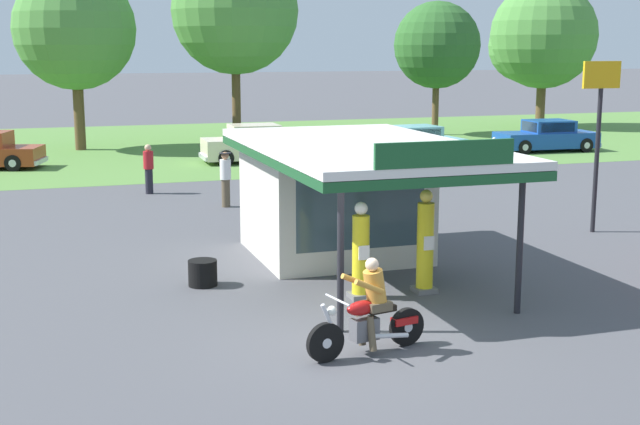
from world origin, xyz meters
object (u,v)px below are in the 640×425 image
gas_pump_nearside (361,255)px  spare_tire_stack (203,273)px  gas_pump_offside (425,245)px  bystander_admiring_sedan (149,168)px  parked_car_back_row_left (258,145)px  parked_car_second_row_spare (546,137)px  roadside_pole_sign (599,116)px  motorcycle_with_rider (369,314)px  bystander_chatting_near_pumps (226,178)px  parked_car_back_row_far_left (407,146)px

gas_pump_nearside → spare_tire_stack: gas_pump_nearside is taller
spare_tire_stack → gas_pump_offside: bearing=-24.0°
bystander_admiring_sedan → spare_tire_stack: 11.91m
parked_car_back_row_left → bystander_admiring_sedan: bearing=-128.8°
gas_pump_nearside → parked_car_second_row_spare: size_ratio=0.39×
parked_car_second_row_spare → roadside_pole_sign: size_ratio=1.10×
motorcycle_with_rider → roadside_pole_sign: 11.63m
motorcycle_with_rider → parked_car_back_row_left: 23.89m
spare_tire_stack → roadside_pole_sign: bearing=10.6°
bystander_chatting_near_pumps → roadside_pole_sign: roadside_pole_sign is taller
parked_car_back_row_far_left → roadside_pole_sign: size_ratio=1.18×
parked_car_back_row_left → spare_tire_stack: parked_car_back_row_left is taller
parked_car_back_row_left → bystander_admiring_sedan: bystander_admiring_sedan is taller
bystander_chatting_near_pumps → bystander_admiring_sedan: bearing=121.2°
motorcycle_with_rider → parked_car_back_row_left: (4.04, 23.54, 0.08)m
gas_pump_nearside → bystander_admiring_sedan: 13.96m
parked_car_back_row_left → bystander_admiring_sedan: size_ratio=3.02×
gas_pump_offside → motorcycle_with_rider: (-2.34, -2.96, -0.31)m
motorcycle_with_rider → bystander_chatting_near_pumps: (0.50, 13.50, 0.27)m
gas_pump_offside → spare_tire_stack: (-4.17, 1.86, -0.70)m
parked_car_second_row_spare → bystander_admiring_sedan: bearing=-161.8°
motorcycle_with_rider → bystander_chatting_near_pumps: size_ratio=1.27×
parked_car_back_row_far_left → bystander_chatting_near_pumps: (-9.50, -7.82, 0.21)m
gas_pump_nearside → motorcycle_with_rider: 3.13m
gas_pump_offside → bystander_chatting_near_pumps: (-1.85, 10.53, -0.05)m
motorcycle_with_rider → bystander_admiring_sedan: (-1.45, 16.71, 0.23)m
spare_tire_stack → bystander_admiring_sedan: bearing=88.2°
parked_car_second_row_spare → spare_tire_stack: size_ratio=8.27×
gas_pump_nearside → gas_pump_offside: size_ratio=0.92×
parked_car_second_row_spare → roadside_pole_sign: roadside_pole_sign is taller
parked_car_back_row_left → parked_car_second_row_spare: bearing=-1.8°
gas_pump_nearside → parked_car_second_row_spare: bearing=49.9°
parked_car_back_row_far_left → parked_car_back_row_left: parked_car_back_row_left is taller
parked_car_back_row_far_left → parked_car_back_row_left: 6.36m
gas_pump_offside → bystander_admiring_sedan: size_ratio=1.26×
gas_pump_offside → parked_car_second_row_spare: bearing=52.2°
bystander_chatting_near_pumps → roadside_pole_sign: 11.06m
roadside_pole_sign → spare_tire_stack: size_ratio=7.52×
bystander_admiring_sedan → roadside_pole_sign: bearing=-43.1°
parked_car_back_row_left → bystander_chatting_near_pumps: bearing=-109.4°
gas_pump_nearside → parked_car_back_row_left: (3.07, 20.58, -0.15)m
gas_pump_offside → motorcycle_with_rider: gas_pump_offside is taller
parked_car_second_row_spare → parked_car_back_row_left: parked_car_back_row_left is taller
gas_pump_nearside → bystander_chatting_near_pumps: gas_pump_nearside is taller
parked_car_second_row_spare → roadside_pole_sign: (-8.87, -16.25, 2.43)m
gas_pump_offside → bystander_admiring_sedan: 14.26m
motorcycle_with_rider → parked_car_second_row_spare: 29.25m
motorcycle_with_rider → parked_car_back_row_far_left: bearing=64.9°
parked_car_second_row_spare → parked_car_back_row_far_left: bearing=-167.3°
motorcycle_with_rider → spare_tire_stack: (-1.82, 4.82, -0.38)m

